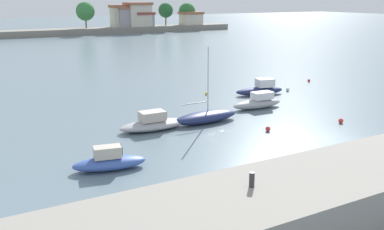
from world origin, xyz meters
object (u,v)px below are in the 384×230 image
(mooring_buoy_4, at_px, (268,129))
(moored_boat_2, at_px, (206,117))
(mooring_bollard, at_px, (252,180))
(moored_boat_3, at_px, (258,102))
(mooring_buoy_1, at_px, (288,89))
(moored_boat_1, at_px, (153,123))
(mooring_buoy_0, at_px, (206,93))
(moored_boat_4, at_px, (261,89))
(mooring_buoy_2, at_px, (309,81))
(moored_boat_0, at_px, (109,161))
(mooring_buoy_3, at_px, (341,121))

(mooring_buoy_4, bearing_deg, moored_boat_2, 123.22)
(mooring_bollard, distance_m, moored_boat_3, 21.52)
(moored_boat_2, relative_size, mooring_buoy_1, 15.66)
(mooring_bollard, distance_m, mooring_buoy_4, 14.73)
(moored_boat_1, bearing_deg, mooring_buoy_4, -31.13)
(moored_boat_3, height_order, mooring_buoy_0, moored_boat_3)
(mooring_bollard, height_order, moored_boat_4, mooring_bollard)
(moored_boat_4, bearing_deg, mooring_buoy_2, 27.37)
(moored_boat_2, height_order, moored_boat_3, moored_boat_2)
(mooring_buoy_0, bearing_deg, moored_boat_1, -139.18)
(mooring_buoy_0, bearing_deg, mooring_bollard, -117.16)
(mooring_buoy_2, bearing_deg, moored_boat_1, -160.25)
(moored_boat_3, distance_m, mooring_buoy_2, 14.67)
(moored_boat_1, height_order, mooring_buoy_4, moored_boat_1)
(moored_boat_0, relative_size, moored_boat_3, 0.89)
(moored_boat_3, distance_m, moored_boat_4, 5.65)
(moored_boat_4, bearing_deg, moored_boat_1, -147.85)
(moored_boat_0, xyz_separation_m, mooring_buoy_1, (23.38, 11.56, -0.29))
(mooring_buoy_0, bearing_deg, mooring_buoy_1, -17.86)
(moored_boat_4, height_order, mooring_buoy_4, moored_boat_4)
(moored_boat_2, xyz_separation_m, mooring_buoy_4, (2.77, -4.23, -0.28))
(moored_boat_0, height_order, moored_boat_2, moored_boat_2)
(mooring_bollard, bearing_deg, moored_boat_2, 65.37)
(moored_boat_0, xyz_separation_m, moored_boat_1, (5.42, 5.91, -0.00))
(mooring_bollard, xyz_separation_m, moored_boat_4, (16.98, 21.12, -1.75))
(moored_boat_1, relative_size, moored_boat_3, 1.06)
(mooring_buoy_4, bearing_deg, mooring_buoy_1, 43.33)
(moored_boat_3, relative_size, mooring_buoy_4, 13.33)
(moored_boat_1, relative_size, mooring_buoy_3, 13.88)
(mooring_buoy_1, bearing_deg, moored_boat_4, 179.12)
(mooring_buoy_2, bearing_deg, moored_boat_4, -163.21)
(mooring_buoy_2, bearing_deg, mooring_buoy_4, -141.68)
(mooring_buoy_0, distance_m, mooring_buoy_4, 13.10)
(moored_boat_1, xyz_separation_m, moored_boat_4, (14.45, 5.71, 0.10))
(moored_boat_1, relative_size, mooring_buoy_2, 16.47)
(moored_boat_0, bearing_deg, mooring_buoy_1, 37.47)
(moored_boat_2, height_order, mooring_buoy_0, moored_boat_2)
(moored_boat_2, distance_m, mooring_buoy_3, 10.56)
(mooring_buoy_0, distance_m, mooring_buoy_2, 13.98)
(mooring_buoy_2, bearing_deg, moored_boat_0, -153.65)
(moored_boat_2, height_order, mooring_buoy_3, moored_boat_2)
(mooring_buoy_0, relative_size, mooring_buoy_1, 0.77)
(moored_boat_2, bearing_deg, mooring_buoy_4, -59.14)
(mooring_buoy_0, height_order, mooring_buoy_3, mooring_buoy_3)
(mooring_buoy_2, bearing_deg, mooring_bollard, -137.60)
(moored_boat_4, bearing_deg, moored_boat_0, -139.10)
(mooring_buoy_3, distance_m, mooring_buoy_4, 6.44)
(moored_boat_0, distance_m, mooring_buoy_2, 32.42)
(mooring_buoy_1, relative_size, mooring_buoy_4, 1.03)
(mooring_buoy_0, height_order, mooring_buoy_4, mooring_buoy_4)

